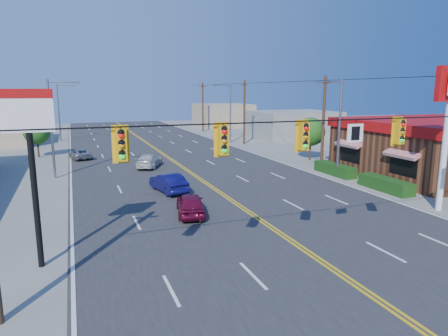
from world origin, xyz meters
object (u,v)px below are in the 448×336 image
object	(u,v)px
car_magenta	(190,205)
car_blue	(168,183)
car_white	(149,161)
signal_span	(327,149)
kfc	(439,147)
car_silver	(80,154)
pizza_hut_sign	(30,142)

from	to	relation	value
car_magenta	car_blue	distance (m)	5.66
car_magenta	car_white	xyz separation A→B (m)	(0.45, 15.38, -0.02)
signal_span	car_blue	distance (m)	14.96
kfc	car_blue	xyz separation A→B (m)	(-23.22, 1.99, -1.72)
signal_span	car_magenta	size ratio (longest dim) A/B	6.47
car_white	car_silver	world-z (taller)	car_white
car_magenta	pizza_hut_sign	bearing A→B (deg)	41.08
signal_span	car_blue	world-z (taller)	signal_span
signal_span	car_magenta	xyz separation A→B (m)	(-3.23, 8.32, -4.25)
signal_span	car_white	xyz separation A→B (m)	(-2.78, 23.70, -4.26)
car_silver	car_white	bearing A→B (deg)	118.94
signal_span	car_white	bearing A→B (deg)	96.69
car_silver	car_magenta	bearing A→B (deg)	93.06
car_white	car_silver	xyz separation A→B (m)	(-5.93, 7.18, -0.09)
kfc	car_white	bearing A→B (deg)	152.83
car_white	car_silver	bearing A→B (deg)	-26.63
kfc	pizza_hut_sign	bearing A→B (deg)	-165.48
pizza_hut_sign	car_silver	world-z (taller)	pizza_hut_sign
car_silver	kfc	bearing A→B (deg)	136.09
kfc	car_white	world-z (taller)	kfc
car_blue	car_silver	bearing A→B (deg)	-82.30
pizza_hut_sign	car_blue	distance (m)	13.38
car_magenta	car_silver	size ratio (longest dim) A/B	0.98
kfc	car_magenta	xyz separation A→B (m)	(-23.25, -3.68, -1.74)
pizza_hut_sign	car_magenta	bearing A→B (deg)	29.47
car_magenta	car_white	world-z (taller)	car_magenta
car_magenta	car_blue	xyz separation A→B (m)	(0.02, 5.66, 0.02)
signal_span	kfc	world-z (taller)	signal_span
car_magenta	car_silver	distance (m)	23.22
signal_span	car_blue	xyz separation A→B (m)	(-3.20, 13.99, -4.22)
car_magenta	kfc	bearing A→B (deg)	-159.40
pizza_hut_sign	car_magenta	world-z (taller)	pizza_hut_sign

